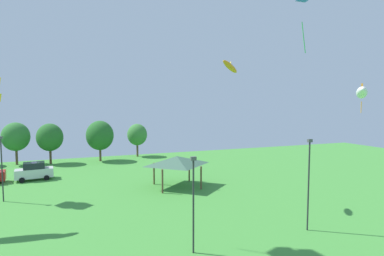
# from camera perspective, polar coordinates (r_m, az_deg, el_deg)

# --- Properties ---
(kite_flying_3) EXTENTS (3.29, 3.04, 2.32)m
(kite_flying_3) POSITION_cam_1_polar(r_m,az_deg,el_deg) (27.12, 29.62, 5.87)
(kite_flying_3) COLOR white
(kite_flying_5) EXTENTS (1.84, 2.27, 2.76)m
(kite_flying_5) POSITION_cam_1_polar(r_m,az_deg,el_deg) (21.38, 18.99, 19.89)
(kite_flying_5) COLOR blue
(kite_flying_10) EXTENTS (2.38, 1.66, 1.36)m
(kite_flying_10) POSITION_cam_1_polar(r_m,az_deg,el_deg) (28.74, 7.27, 11.51)
(kite_flying_10) COLOR orange
(parked_car_second_from_left) EXTENTS (4.54, 2.40, 2.25)m
(parked_car_second_from_left) POSITION_cam_1_polar(r_m,az_deg,el_deg) (43.35, -27.83, -7.28)
(parked_car_second_from_left) COLOR silver
(parked_car_second_from_left) RESTS_ON ground
(park_pavilion) EXTENTS (5.83, 5.03, 3.60)m
(park_pavilion) POSITION_cam_1_polar(r_m,az_deg,el_deg) (34.97, -2.91, -6.21)
(park_pavilion) COLOR brown
(park_pavilion) RESTS_ON ground
(light_post_0) EXTENTS (0.36, 0.20, 6.46)m
(light_post_0) POSITION_cam_1_polar(r_m,az_deg,el_deg) (34.86, -32.49, -5.99)
(light_post_0) COLOR #2D2D33
(light_post_0) RESTS_ON ground
(light_post_1) EXTENTS (0.36, 0.20, 6.25)m
(light_post_1) POSITION_cam_1_polar(r_m,az_deg,el_deg) (19.51, 0.27, -13.39)
(light_post_1) COLOR #2D2D33
(light_post_1) RESTS_ON ground
(light_post_2) EXTENTS (0.36, 0.20, 6.97)m
(light_post_2) POSITION_cam_1_polar(r_m,az_deg,el_deg) (24.42, 21.34, -9.16)
(light_post_2) COLOR #2D2D33
(light_post_2) RESTS_ON ground
(treeline_tree_1) EXTENTS (4.14, 4.14, 6.79)m
(treeline_tree_1) POSITION_cam_1_polar(r_m,az_deg,el_deg) (55.14, -30.54, -1.45)
(treeline_tree_1) COLOR brown
(treeline_tree_1) RESTS_ON ground
(treeline_tree_2) EXTENTS (4.06, 4.06, 6.57)m
(treeline_tree_2) POSITION_cam_1_polar(r_m,az_deg,el_deg) (53.44, -25.45, -1.62)
(treeline_tree_2) COLOR brown
(treeline_tree_2) RESTS_ON ground
(treeline_tree_3) EXTENTS (4.55, 4.55, 6.89)m
(treeline_tree_3) POSITION_cam_1_polar(r_m,az_deg,el_deg) (53.06, -17.14, -1.37)
(treeline_tree_3) COLOR brown
(treeline_tree_3) RESTS_ON ground
(treeline_tree_4) EXTENTS (3.63, 3.63, 6.07)m
(treeline_tree_4) POSITION_cam_1_polar(r_m,az_deg,el_deg) (56.28, -10.40, -1.26)
(treeline_tree_4) COLOR brown
(treeline_tree_4) RESTS_ON ground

